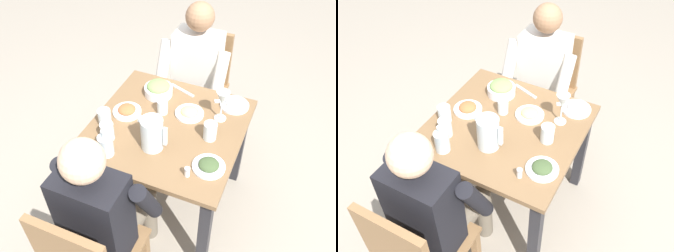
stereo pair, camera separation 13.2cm
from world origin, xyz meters
The scene contains 21 objects.
ground_plane centered at (0.00, 0.00, 0.00)m, with size 8.00×8.00×0.00m, color gray.
dining_table centered at (0.00, 0.00, 0.58)m, with size 0.85×0.85×0.70m.
chair_near centered at (-0.08, -0.78, 0.48)m, with size 0.40×0.40×0.85m.
chair_far centered at (-0.06, 0.78, 0.48)m, with size 0.40×0.40×0.85m.
diner_near centered at (-0.08, -0.58, 0.62)m, with size 0.48×0.53×1.15m.
diner_far centered at (-0.06, 0.58, 0.62)m, with size 0.48×0.53×1.15m.
water_pitcher centered at (-0.01, -0.18, 0.80)m, with size 0.16×0.12×0.19m.
salad_bowl centered at (-0.17, 0.25, 0.74)m, with size 0.18×0.18×0.09m.
plate_dolmas centered at (0.31, -0.21, 0.72)m, with size 0.17×0.17×0.04m.
plate_rice_curry centered at (-0.27, 0.01, 0.72)m, with size 0.17×0.17×0.05m.
plate_fries centered at (0.08, 0.14, 0.72)m, with size 0.17×0.17×0.04m.
plate_yoghurt centered at (0.30, 0.32, 0.72)m, with size 0.18×0.18×0.05m.
water_glass_near_left centered at (0.25, 0.00, 0.75)m, with size 0.07×0.07×0.10m, color silver.
water_glass_far_left centered at (-0.33, -0.13, 0.75)m, with size 0.07×0.07×0.10m, color silver.
water_glass_near_right centered at (-0.26, -0.22, 0.75)m, with size 0.07×0.07×0.10m, color silver.
water_glass_by_pitcher centered at (-0.07, 0.10, 0.75)m, with size 0.06×0.06×0.09m, color silver.
wine_glass centered at (0.26, 0.18, 0.84)m, with size 0.08×0.08×0.20m.
oil_carafe centered at (-0.21, -0.32, 0.76)m, with size 0.08×0.08×0.16m.
salt_shaker centered at (0.23, -0.30, 0.73)m, with size 0.03×0.03×0.05m.
fork_near centered at (0.26, 0.34, 0.70)m, with size 0.17×0.03×0.01m, color silver.
knife_near centered at (-0.04, 0.34, 0.70)m, with size 0.18×0.02×0.01m, color silver.
Camera 2 is at (0.72, -1.36, 2.14)m, focal length 39.36 mm.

